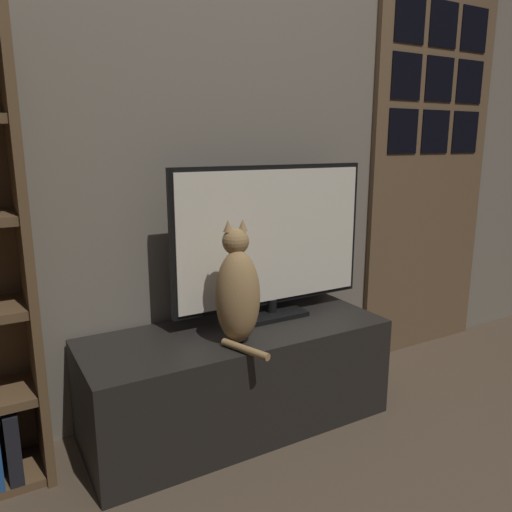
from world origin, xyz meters
TOP-DOWN VIEW (x-y plane):
  - wall_back at (0.00, 1.22)m, footprint 4.80×0.05m
  - tv_stand at (0.00, 0.94)m, footprint 1.24×0.47m
  - tv at (0.21, 1.02)m, footprint 0.90×0.17m
  - cat at (-0.05, 0.84)m, footprint 0.20×0.31m
  - door at (1.33, 1.18)m, footprint 0.84×0.04m

SIDE VIEW (x-z plane):
  - tv_stand at x=0.00m, z-range 0.00..0.42m
  - cat at x=-0.05m, z-range 0.39..0.85m
  - tv at x=0.21m, z-range 0.43..1.08m
  - door at x=1.33m, z-range 0.02..2.07m
  - wall_back at x=0.00m, z-range 0.00..2.60m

